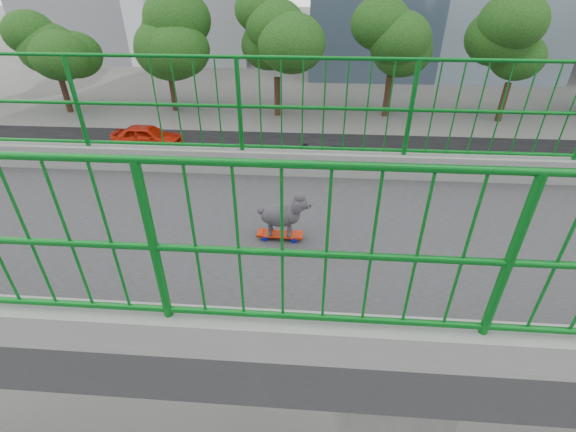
# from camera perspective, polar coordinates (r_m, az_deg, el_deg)

# --- Properties ---
(road) EXTENTS (18.00, 90.00, 0.02)m
(road) POSITION_cam_1_polar(r_m,az_deg,el_deg) (18.64, 6.98, 2.16)
(road) COLOR black
(road) RESTS_ON ground
(footbridge) EXTENTS (3.00, 24.00, 7.00)m
(footbridge) POSITION_cam_1_polar(r_m,az_deg,el_deg) (5.22, 15.52, -19.59)
(footbridge) COLOR #2D2D2F
(footbridge) RESTS_ON ground
(railing) EXTENTS (3.00, 24.00, 1.42)m
(railing) POSITION_cam_1_polar(r_m,az_deg,el_deg) (3.91, 19.67, -0.83)
(railing) COLOR gray
(railing) RESTS_ON footbridge
(street_trees) EXTENTS (5.30, 60.40, 7.26)m
(street_trees) POSITION_cam_1_polar(r_m,az_deg,el_deg) (29.63, 9.01, 22.93)
(street_trees) COLOR black
(street_trees) RESTS_ON ground
(skateboard) EXTENTS (0.15, 0.44, 0.06)m
(skateboard) POSITION_cam_1_polar(r_m,az_deg,el_deg) (3.81, -1.17, -2.72)
(skateboard) COLOR red
(skateboard) RESTS_ON footbridge
(poodle) EXTENTS (0.22, 0.51, 0.42)m
(poodle) POSITION_cam_1_polar(r_m,az_deg,el_deg) (3.67, -0.79, 0.32)
(poodle) COLOR #29272B
(poodle) RESTS_ON skateboard
(car_0) EXTENTS (1.54, 3.82, 1.30)m
(car_0) POSITION_cam_1_polar(r_m,az_deg,el_deg) (12.70, -5.75, -10.59)
(car_0) COLOR silver
(car_0) RESTS_ON ground
(car_2) EXTENTS (2.32, 5.04, 1.40)m
(car_2) POSITION_cam_1_polar(r_m,az_deg,el_deg) (17.79, -0.17, 3.42)
(car_2) COLOR silver
(car_2) RESTS_ON ground
(car_3) EXTENTS (2.13, 5.23, 1.52)m
(car_3) POSITION_cam_1_polar(r_m,az_deg,el_deg) (20.68, 9.12, 7.45)
(car_3) COLOR black
(car_3) RESTS_ON ground
(car_4) EXTENTS (1.67, 4.16, 1.42)m
(car_4) POSITION_cam_1_polar(r_m,az_deg,el_deg) (25.65, -19.68, 10.77)
(car_4) COLOR red
(car_4) RESTS_ON ground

